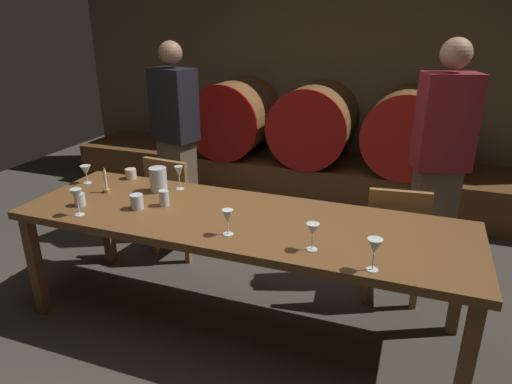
{
  "coord_description": "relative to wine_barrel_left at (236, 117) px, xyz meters",
  "views": [
    {
      "loc": [
        1.08,
        -2.51,
        1.93
      ],
      "look_at": [
        0.14,
        0.03,
        0.89
      ],
      "focal_mm": 31.88,
      "sensor_mm": 36.0,
      "label": 1
    }
  ],
  "objects": [
    {
      "name": "chair_right",
      "position": [
        1.93,
        -1.78,
        -0.38
      ],
      "size": [
        0.45,
        0.45,
        0.88
      ],
      "rotation": [
        0.0,
        0.0,
        3.26
      ],
      "color": "olive",
      "rests_on": "ground"
    },
    {
      "name": "wine_glass_center_left",
      "position": [
        0.44,
        -2.12,
        0.04
      ],
      "size": [
        0.06,
        0.06,
        0.17
      ],
      "color": "silver",
      "rests_on": "dining_table"
    },
    {
      "name": "candle_center",
      "position": [
        -0.01,
        -2.36,
        -0.04
      ],
      "size": [
        0.05,
        0.05,
        0.19
      ],
      "color": "olive",
      "rests_on": "dining_table"
    },
    {
      "name": "back_wall",
      "position": [
        0.94,
        0.55,
        0.53
      ],
      "size": [
        6.36,
        0.24,
        2.8
      ],
      "primitive_type": "cube",
      "color": "brown",
      "rests_on": "ground"
    },
    {
      "name": "wine_barrel_left",
      "position": [
        0.0,
        0.0,
        0.0
      ],
      "size": [
        0.84,
        0.93,
        0.84
      ],
      "color": "brown",
      "rests_on": "barrel_shelf"
    },
    {
      "name": "cup_center_right",
      "position": [
        0.36,
        -2.53,
        -0.04
      ],
      "size": [
        0.08,
        0.08,
        0.1
      ],
      "primitive_type": "cylinder",
      "color": "silver",
      "rests_on": "dining_table"
    },
    {
      "name": "ground_plane",
      "position": [
        0.94,
        -2.29,
        -0.86
      ],
      "size": [
        8.27,
        8.27,
        0.0
      ],
      "primitive_type": "plane",
      "color": "#3F3A33"
    },
    {
      "name": "wine_barrel_right",
      "position": [
        1.89,
        0.0,
        0.0
      ],
      "size": [
        0.84,
        0.93,
        0.84
      ],
      "color": "brown",
      "rests_on": "barrel_shelf"
    },
    {
      "name": "guest_left",
      "position": [
        -0.02,
        -1.36,
        0.04
      ],
      "size": [
        0.43,
        0.34,
        1.76
      ],
      "rotation": [
        0.0,
        0.0,
        2.84
      ],
      "color": "brown",
      "rests_on": "ground"
    },
    {
      "name": "wine_glass_center_right",
      "position": [
        1.06,
        -2.67,
        0.02
      ],
      "size": [
        0.06,
        0.06,
        0.15
      ],
      "color": "white",
      "rests_on": "dining_table"
    },
    {
      "name": "wine_barrel_center",
      "position": [
        0.93,
        0.0,
        0.0
      ],
      "size": [
        0.84,
        0.93,
        0.84
      ],
      "color": "brown",
      "rests_on": "barrel_shelf"
    },
    {
      "name": "wine_glass_left",
      "position": [
        0.08,
        -2.74,
        0.04
      ],
      "size": [
        0.07,
        0.07,
        0.17
      ],
      "color": "silver",
      "rests_on": "dining_table"
    },
    {
      "name": "wine_glass_far_right",
      "position": [
        1.88,
        -2.79,
        0.04
      ],
      "size": [
        0.08,
        0.08,
        0.17
      ],
      "color": "silver",
      "rests_on": "dining_table"
    },
    {
      "name": "cup_center_left",
      "position": [
        -0.02,
        -2.62,
        -0.04
      ],
      "size": [
        0.07,
        0.07,
        0.08
      ],
      "primitive_type": "cylinder",
      "color": "silver",
      "rests_on": "dining_table"
    },
    {
      "name": "guest_right",
      "position": [
        2.17,
        -1.37,
        0.07
      ],
      "size": [
        0.44,
        0.35,
        1.81
      ],
      "rotation": [
        0.0,
        0.0,
        3.47
      ],
      "color": "brown",
      "rests_on": "ground"
    },
    {
      "name": "cup_far_right",
      "position": [
        0.5,
        -2.43,
        -0.03
      ],
      "size": [
        0.06,
        0.06,
        0.1
      ],
      "primitive_type": "cylinder",
      "color": "silver",
      "rests_on": "dining_table"
    },
    {
      "name": "pitcher",
      "position": [
        0.32,
        -2.21,
        0.0
      ],
      "size": [
        0.12,
        0.12,
        0.17
      ],
      "color": "silver",
      "rests_on": "dining_table"
    },
    {
      "name": "barrel_shelf",
      "position": [
        0.94,
        -0.0,
        -0.64
      ],
      "size": [
        5.73,
        0.9,
        0.45
      ],
      "primitive_type": "cube",
      "color": "brown",
      "rests_on": "ground"
    },
    {
      "name": "dining_table",
      "position": [
        1.03,
        -2.43,
        -0.15
      ],
      "size": [
        2.83,
        0.88,
        0.78
      ],
      "color": "brown",
      "rests_on": "ground"
    },
    {
      "name": "cup_far_left",
      "position": [
        -0.02,
        -2.05,
        -0.05
      ],
      "size": [
        0.08,
        0.08,
        0.08
      ],
      "primitive_type": "cylinder",
      "color": "beige",
      "rests_on": "dining_table"
    },
    {
      "name": "wine_glass_far_left",
      "position": [
        -0.27,
        -2.25,
        0.01
      ],
      "size": [
        0.08,
        0.08,
        0.14
      ],
      "color": "white",
      "rests_on": "dining_table"
    },
    {
      "name": "wine_glass_right",
      "position": [
        1.55,
        -2.68,
        0.03
      ],
      "size": [
        0.07,
        0.07,
        0.15
      ],
      "color": "silver",
      "rests_on": "dining_table"
    },
    {
      "name": "chair_left",
      "position": [
        0.15,
        -1.72,
        -0.38
      ],
      "size": [
        0.44,
        0.44,
        0.88
      ],
      "rotation": [
        0.0,
        0.0,
        3.05
      ],
      "color": "olive",
      "rests_on": "ground"
    }
  ]
}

